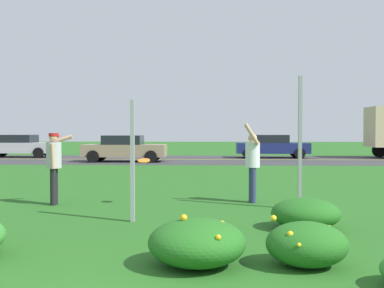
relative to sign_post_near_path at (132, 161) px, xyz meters
name	(u,v)px	position (x,y,z in m)	size (l,w,h in m)	color
ground_plane	(189,182)	(0.72, 6.90, -1.13)	(120.00, 120.00, 0.00)	#26601E
highway_strip	(200,160)	(0.72, 19.19, -1.12)	(120.00, 9.27, 0.01)	#38383A
highway_center_stripe	(200,159)	(0.72, 19.19, -1.12)	(120.00, 0.16, 0.00)	yellow
daylily_clump_mid_right	(197,242)	(1.29, -2.84, -0.83)	(1.22, 1.24, 0.65)	#23661E
daylily_clump_front_left	(307,244)	(2.65, -2.80, -0.85)	(1.01, 0.92, 0.59)	#23661E
daylily_clump_mid_center	(306,213)	(3.08, -0.52, -0.86)	(1.18, 1.09, 0.53)	#23661E
sign_post_near_path	(132,161)	(0.00, 0.00, 0.00)	(0.07, 0.10, 2.26)	#93969B
sign_post_by_roadside	(300,143)	(3.36, 1.54, 0.30)	(0.07, 0.10, 2.86)	#93969B
person_thrower_red_cap_gray_shirt	(54,161)	(-2.13, 1.93, -0.13)	(0.57, 0.53, 1.64)	#B2B2B7
person_catcher_white_shirt	(252,161)	(2.42, 2.48, -0.15)	(0.39, 0.51, 1.87)	silver
frisbee_orange	(144,161)	(-0.08, 1.99, -0.12)	(0.28, 0.27, 0.10)	orange
car_silver_leftmost	(19,146)	(-10.97, 21.27, -0.39)	(4.50, 2.00, 1.45)	#B7BABF
car_tan_center_left	(124,148)	(-3.36, 17.10, -0.39)	(4.50, 2.00, 1.45)	#937F60
car_navy_center_right	(272,146)	(5.23, 21.27, -0.39)	(4.50, 2.00, 1.45)	navy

